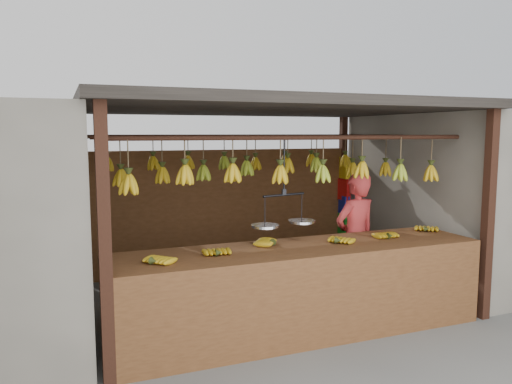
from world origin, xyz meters
name	(u,v)px	position (x,y,z in m)	size (l,w,h in m)	color
ground	(265,298)	(0.00, 0.00, 0.00)	(80.00, 80.00, 0.00)	#5B5B57
stall	(255,139)	(0.00, 0.33, 1.97)	(4.30, 3.30, 2.40)	black
neighbor_right	(489,194)	(3.60, 0.00, 1.15)	(3.00, 3.00, 2.30)	slate
counter	(306,268)	(-0.07, -1.24, 0.72)	(3.87, 0.88, 0.96)	brown
hanging_bananas	(265,168)	(0.00, 0.01, 1.62)	(3.64, 2.22, 0.37)	#C19514
balance_scale	(284,219)	(-0.21, -1.00, 1.17)	(0.73, 0.37, 0.89)	black
vendor	(355,238)	(0.96, -0.52, 0.79)	(0.58, 0.38, 1.58)	#BF3333
bag_bundles	(344,197)	(1.94, 1.35, 1.02)	(0.08, 0.26, 1.25)	yellow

